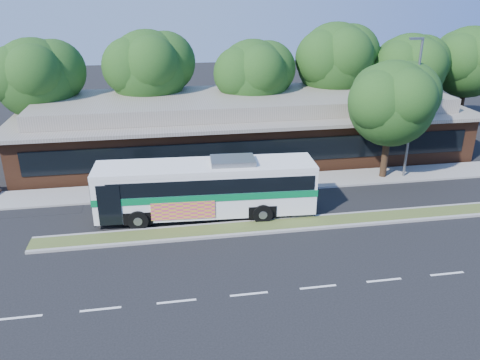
{
  "coord_description": "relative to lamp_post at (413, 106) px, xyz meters",
  "views": [
    {
      "loc": [
        -6.05,
        -20.9,
        11.84
      ],
      "look_at": [
        -2.1,
        2.59,
        2.0
      ],
      "focal_mm": 35.0,
      "sensor_mm": 36.0,
      "label": 1
    }
  ],
  "objects": [
    {
      "name": "transit_bus",
      "position": [
        -13.5,
        -3.44,
        -3.04
      ],
      "size": [
        12.02,
        3.23,
        3.34
      ],
      "rotation": [
        0.0,
        0.0,
        -0.05
      ],
      "color": "white",
      "rests_on": "ground"
    },
    {
      "name": "lamp_post",
      "position": [
        0.0,
        0.0,
        0.0
      ],
      "size": [
        0.93,
        0.18,
        9.07
      ],
      "color": "slate",
      "rests_on": "ground"
    },
    {
      "name": "plaza_building",
      "position": [
        -9.56,
        6.99,
        -2.77
      ],
      "size": [
        33.2,
        11.2,
        4.45
      ],
      "color": "#522C19",
      "rests_on": "ground"
    },
    {
      "name": "sidewalk_tree",
      "position": [
        -0.97,
        0.33,
        0.27
      ],
      "size": [
        6.03,
        5.41,
        7.74
      ],
      "color": "black",
      "rests_on": "ground"
    },
    {
      "name": "median_strip",
      "position": [
        -9.56,
        -5.4,
        -4.83
      ],
      "size": [
        26.0,
        1.1,
        0.15
      ],
      "primitive_type": "cube",
      "color": "#425725",
      "rests_on": "ground"
    },
    {
      "name": "ground",
      "position": [
        -9.56,
        -6.0,
        -4.9
      ],
      "size": [
        120.0,
        120.0,
        0.0
      ],
      "primitive_type": "plane",
      "color": "black",
      "rests_on": "ground"
    },
    {
      "name": "tree_bg_f",
      "position": [
        10.87,
        10.14,
        1.16
      ],
      "size": [
        6.69,
        6.0,
        8.92
      ],
      "color": "black",
      "rests_on": "ground"
    },
    {
      "name": "tree_bg_e",
      "position": [
        4.85,
        9.14,
        0.84
      ],
      "size": [
        6.47,
        5.8,
        8.5
      ],
      "color": "black",
      "rests_on": "ground"
    },
    {
      "name": "tree_bg_c",
      "position": [
        -8.16,
        9.13,
        0.69
      ],
      "size": [
        6.24,
        5.6,
        8.26
      ],
      "color": "black",
      "rests_on": "ground"
    },
    {
      "name": "tree_bg_a",
      "position": [
        -24.15,
        9.14,
        0.97
      ],
      "size": [
        6.47,
        5.8,
        8.63
      ],
      "color": "black",
      "rests_on": "ground"
    },
    {
      "name": "tree_bg_b",
      "position": [
        -16.13,
        10.14,
        1.24
      ],
      "size": [
        6.69,
        6.0,
        9.0
      ],
      "color": "black",
      "rests_on": "ground"
    },
    {
      "name": "tree_bg_d",
      "position": [
        -1.12,
        10.15,
        1.52
      ],
      "size": [
        6.91,
        6.2,
        9.37
      ],
      "color": "black",
      "rests_on": "ground"
    },
    {
      "name": "sidewalk",
      "position": [
        -9.56,
        0.4,
        -4.84
      ],
      "size": [
        44.0,
        2.6,
        0.12
      ],
      "primitive_type": "cube",
      "color": "gray",
      "rests_on": "ground"
    }
  ]
}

